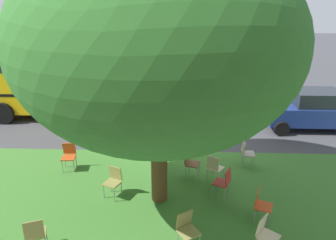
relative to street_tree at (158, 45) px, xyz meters
name	(u,v)px	position (x,y,z in m)	size (l,w,h in m)	color
ground	(195,149)	(-1.10, -3.09, -4.20)	(80.00, 80.00, 0.00)	#424247
grass_verge	(199,202)	(-1.10, 0.11, -4.20)	(48.00, 6.00, 0.01)	#3D752D
street_tree	(158,45)	(0.00, 0.00, 0.00)	(6.61, 6.61, 6.65)	brown
chair_0	(187,228)	(-0.72, 1.78, -3.68)	(0.58, 0.58, 0.88)	olive
chair_1	(261,203)	(-2.56, 0.82, -3.68)	(0.54, 0.53, 0.88)	#C64C1E
chair_2	(35,233)	(2.54, 2.07, -3.68)	(0.53, 0.54, 0.88)	olive
chair_3	(224,181)	(-1.77, -0.15, -3.68)	(0.56, 0.56, 0.88)	#B7332D
chair_4	(246,152)	(-2.72, -1.95, -3.68)	(0.43, 0.43, 0.88)	#ADA393
chair_5	(266,232)	(-2.41, 1.87, -3.68)	(0.59, 0.58, 0.88)	beige
chair_6	(113,179)	(1.28, -0.11, -3.68)	(0.55, 0.56, 0.88)	olive
chair_7	(69,154)	(3.01, -1.54, -3.68)	(0.45, 0.45, 0.88)	#C64C1E
chair_8	(190,161)	(-0.88, -1.24, -3.68)	(0.53, 0.52, 0.88)	brown
chair_9	(214,167)	(-1.58, -0.92, -3.68)	(0.58, 0.58, 0.88)	beige
parked_car	(312,109)	(-6.07, -5.32, -3.36)	(3.70, 1.92, 1.65)	navy
school_bus	(99,79)	(3.18, -6.58, -2.44)	(10.40, 2.80, 2.88)	yellow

